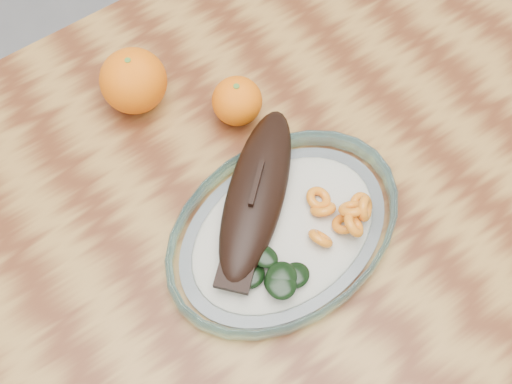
# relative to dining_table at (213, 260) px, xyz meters

# --- Properties ---
(ground) EXTENTS (3.00, 3.00, 0.00)m
(ground) POSITION_rel_dining_table_xyz_m (0.00, 0.00, -0.65)
(ground) COLOR slate
(ground) RESTS_ON ground
(dining_table) EXTENTS (1.20, 0.80, 0.75)m
(dining_table) POSITION_rel_dining_table_xyz_m (0.00, 0.00, 0.00)
(dining_table) COLOR #572A14
(dining_table) RESTS_ON ground
(plated_meal) EXTENTS (0.62, 0.62, 0.08)m
(plated_meal) POSITION_rel_dining_table_xyz_m (0.08, -0.05, 0.12)
(plated_meal) COLOR white
(plated_meal) RESTS_ON dining_table
(orange_left) EXTENTS (0.09, 0.09, 0.09)m
(orange_left) POSITION_rel_dining_table_xyz_m (0.03, 0.22, 0.14)
(orange_left) COLOR #FF6D05
(orange_left) RESTS_ON dining_table
(orange_right) EXTENTS (0.07, 0.07, 0.07)m
(orange_right) POSITION_rel_dining_table_xyz_m (0.13, 0.12, 0.13)
(orange_right) COLOR #FF6D05
(orange_right) RESTS_ON dining_table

